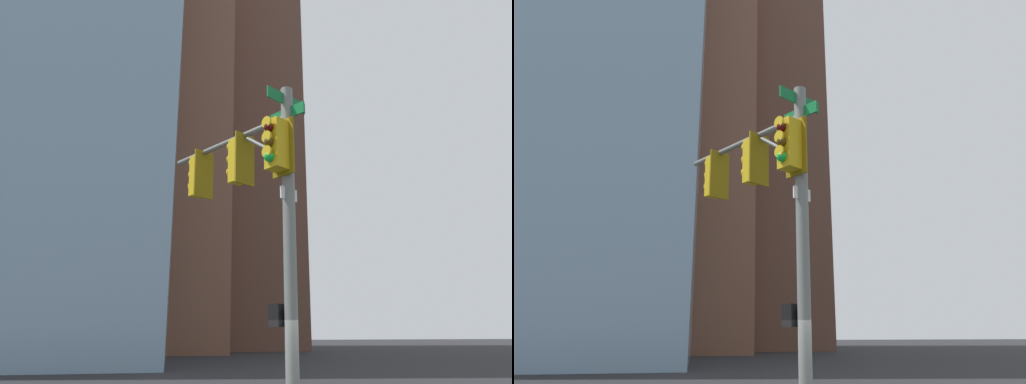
{
  "view_description": "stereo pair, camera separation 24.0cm",
  "coord_description": "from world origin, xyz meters",
  "views": [
    {
      "loc": [
        2.09,
        8.52,
        2.35
      ],
      "look_at": [
        0.48,
        -0.4,
        5.06
      ],
      "focal_mm": 32.26,
      "sensor_mm": 36.0,
      "label": 1
    },
    {
      "loc": [
        1.86,
        8.56,
        2.35
      ],
      "look_at": [
        0.48,
        -0.4,
        5.06
      ],
      "focal_mm": 32.26,
      "sensor_mm": 36.0,
      "label": 2
    }
  ],
  "objects": [
    {
      "name": "signal_pole_assembly",
      "position": [
        0.48,
        -0.31,
        4.85
      ],
      "size": [
        2.6,
        3.59,
        7.06
      ],
      "rotation": [
        0.0,
        0.0,
        5.3
      ],
      "color": "slate",
      "rests_on": "ground_plane"
    },
    {
      "name": "building_brick_nearside",
      "position": [
        9.36,
        -43.02,
        25.31
      ],
      "size": [
        25.77,
        14.13,
        50.63
      ],
      "primitive_type": "cube",
      "color": "brown",
      "rests_on": "ground_plane"
    },
    {
      "name": "building_brick_farside",
      "position": [
        -3.5,
        -52.62,
        23.38
      ],
      "size": [
        20.07,
        19.05,
        46.76
      ],
      "primitive_type": "cube",
      "color": "brown",
      "rests_on": "ground_plane"
    }
  ]
}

